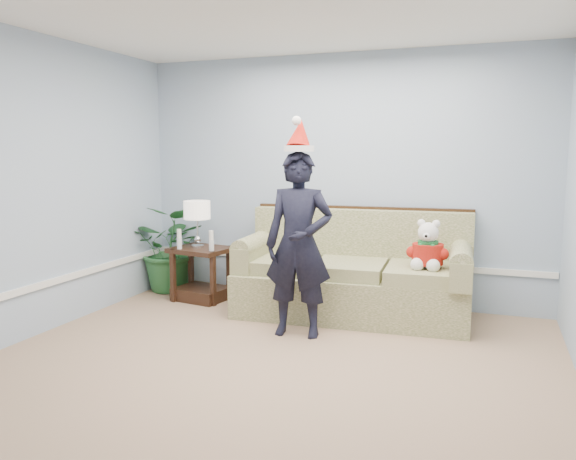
# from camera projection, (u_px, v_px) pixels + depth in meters

# --- Properties ---
(room_shell) EXTENTS (4.54, 5.04, 2.74)m
(room_shell) POSITION_uv_depth(u_px,v_px,m) (244.00, 197.00, 3.80)
(room_shell) COLOR tan
(room_shell) RESTS_ON ground
(wainscot_trim) EXTENTS (4.49, 4.99, 0.06)m
(wainscot_trim) POSITION_uv_depth(u_px,v_px,m) (184.00, 277.00, 5.42)
(wainscot_trim) COLOR white
(wainscot_trim) RESTS_ON room_shell
(sofa) EXTENTS (2.35, 1.11, 1.08)m
(sofa) POSITION_uv_depth(u_px,v_px,m) (353.00, 277.00, 5.72)
(sofa) COLOR #5B6831
(sofa) RESTS_ON room_shell
(side_table) EXTENTS (0.69, 0.61, 0.59)m
(side_table) POSITION_uv_depth(u_px,v_px,m) (202.00, 279.00, 6.30)
(side_table) COLOR #331D12
(side_table) RESTS_ON room_shell
(table_lamp) EXTENTS (0.29, 0.29, 0.52)m
(table_lamp) POSITION_uv_depth(u_px,v_px,m) (197.00, 212.00, 6.20)
(table_lamp) COLOR silver
(table_lamp) RESTS_ON side_table
(candle_pair) EXTENTS (0.45, 0.06, 0.22)m
(candle_pair) POSITION_uv_depth(u_px,v_px,m) (195.00, 241.00, 6.09)
(candle_pair) COLOR silver
(candle_pair) RESTS_ON side_table
(houseplant) EXTENTS (0.93, 0.81, 1.03)m
(houseplant) POSITION_uv_depth(u_px,v_px,m) (173.00, 248.00, 6.67)
(houseplant) COLOR #245C2C
(houseplant) RESTS_ON room_shell
(man) EXTENTS (0.65, 0.47, 1.66)m
(man) POSITION_uv_depth(u_px,v_px,m) (299.00, 245.00, 5.01)
(man) COLOR black
(man) RESTS_ON room_shell
(santa_hat) EXTENTS (0.27, 0.30, 0.31)m
(santa_hat) POSITION_uv_depth(u_px,v_px,m) (300.00, 136.00, 4.89)
(santa_hat) COLOR white
(santa_hat) RESTS_ON man
(teddy_bear) EXTENTS (0.31, 0.34, 0.47)m
(teddy_bear) POSITION_uv_depth(u_px,v_px,m) (428.00, 251.00, 5.25)
(teddy_bear) COLOR white
(teddy_bear) RESTS_ON sofa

